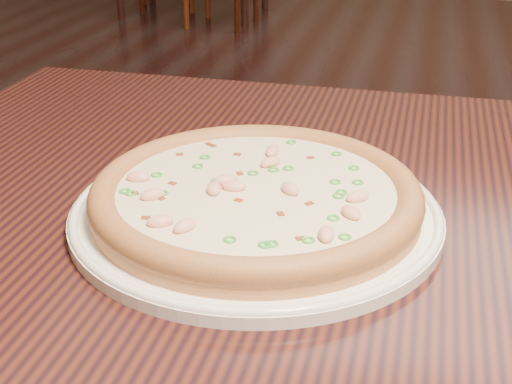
# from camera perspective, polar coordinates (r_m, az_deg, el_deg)

# --- Properties ---
(ground) EXTENTS (9.00, 9.00, 0.00)m
(ground) POSITION_cam_1_polar(r_m,az_deg,el_deg) (1.88, 11.86, -10.11)
(ground) COLOR black
(hero_table) EXTENTS (1.20, 0.80, 0.75)m
(hero_table) POSITION_cam_1_polar(r_m,az_deg,el_deg) (0.79, 9.43, -7.80)
(hero_table) COLOR black
(hero_table) RESTS_ON ground
(plate) EXTENTS (0.37, 0.37, 0.02)m
(plate) POSITION_cam_1_polar(r_m,az_deg,el_deg) (0.71, 0.00, -1.55)
(plate) COLOR white
(plate) RESTS_ON hero_table
(pizza) EXTENTS (0.33, 0.33, 0.03)m
(pizza) POSITION_cam_1_polar(r_m,az_deg,el_deg) (0.70, -0.01, -0.22)
(pizza) COLOR #BF844D
(pizza) RESTS_ON plate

